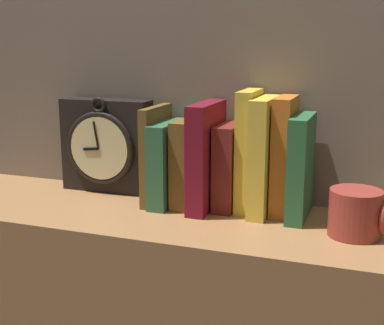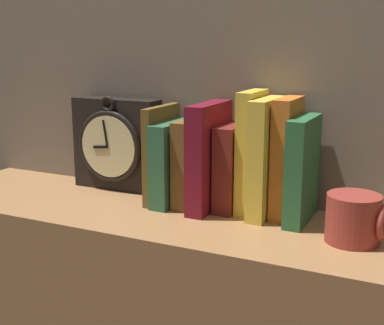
{
  "view_description": "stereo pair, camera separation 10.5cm",
  "coord_description": "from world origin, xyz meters",
  "px_view_note": "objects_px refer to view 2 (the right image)",
  "views": [
    {
      "loc": [
        0.35,
        -0.96,
        1.09
      ],
      "look_at": [
        0.0,
        0.0,
        0.85
      ],
      "focal_mm": 50.0,
      "sensor_mm": 36.0,
      "label": 1
    },
    {
      "loc": [
        0.45,
        -0.92,
        1.09
      ],
      "look_at": [
        0.0,
        0.0,
        0.85
      ],
      "focal_mm": 50.0,
      "sensor_mm": 36.0,
      "label": 2
    }
  ],
  "objects_px": {
    "book_slot2_brown": "(193,162)",
    "book_slot6_yellow": "(266,158)",
    "book_slot7_orange": "(286,158)",
    "book_slot0_brown": "(162,154)",
    "book_slot5_yellow": "(251,152)",
    "clock": "(116,144)",
    "book_slot3_maroon": "(209,157)",
    "book_slot8_green": "(303,170)",
    "book_slot1_green": "(173,163)",
    "book_slot4_maroon": "(232,167)",
    "mug": "(354,219)"
  },
  "relations": [
    {
      "from": "book_slot2_brown",
      "to": "book_slot6_yellow",
      "type": "xyz_separation_m",
      "value": [
        0.16,
        -0.0,
        0.03
      ]
    },
    {
      "from": "book_slot7_orange",
      "to": "book_slot0_brown",
      "type": "bearing_deg",
      "value": -177.1
    },
    {
      "from": "book_slot5_yellow",
      "to": "book_slot7_orange",
      "type": "height_order",
      "value": "book_slot5_yellow"
    },
    {
      "from": "book_slot5_yellow",
      "to": "clock",
      "type": "bearing_deg",
      "value": 176.29
    },
    {
      "from": "book_slot6_yellow",
      "to": "clock",
      "type": "bearing_deg",
      "value": 174.57
    },
    {
      "from": "clock",
      "to": "book_slot3_maroon",
      "type": "height_order",
      "value": "same"
    },
    {
      "from": "clock",
      "to": "book_slot7_orange",
      "type": "height_order",
      "value": "book_slot7_orange"
    },
    {
      "from": "book_slot8_green",
      "to": "book_slot2_brown",
      "type": "bearing_deg",
      "value": 178.79
    },
    {
      "from": "book_slot3_maroon",
      "to": "book_slot6_yellow",
      "type": "distance_m",
      "value": 0.12
    },
    {
      "from": "clock",
      "to": "book_slot8_green",
      "type": "height_order",
      "value": "clock"
    },
    {
      "from": "book_slot3_maroon",
      "to": "book_slot1_green",
      "type": "bearing_deg",
      "value": 177.18
    },
    {
      "from": "book_slot5_yellow",
      "to": "book_slot0_brown",
      "type": "bearing_deg",
      "value": -175.88
    },
    {
      "from": "book_slot4_maroon",
      "to": "mug",
      "type": "relative_size",
      "value": 1.78
    },
    {
      "from": "book_slot3_maroon",
      "to": "mug",
      "type": "relative_size",
      "value": 2.22
    },
    {
      "from": "book_slot0_brown",
      "to": "book_slot7_orange",
      "type": "bearing_deg",
      "value": 2.9
    },
    {
      "from": "book_slot7_orange",
      "to": "mug",
      "type": "bearing_deg",
      "value": -31.02
    },
    {
      "from": "clock",
      "to": "book_slot2_brown",
      "type": "xyz_separation_m",
      "value": [
        0.22,
        -0.03,
        -0.02
      ]
    },
    {
      "from": "book_slot5_yellow",
      "to": "mug",
      "type": "bearing_deg",
      "value": -22.12
    },
    {
      "from": "book_slot7_orange",
      "to": "book_slot8_green",
      "type": "distance_m",
      "value": 0.04
    },
    {
      "from": "book_slot1_green",
      "to": "book_slot8_green",
      "type": "relative_size",
      "value": 0.87
    },
    {
      "from": "book_slot1_green",
      "to": "book_slot3_maroon",
      "type": "xyz_separation_m",
      "value": [
        0.09,
        -0.0,
        0.02
      ]
    },
    {
      "from": "book_slot0_brown",
      "to": "mug",
      "type": "bearing_deg",
      "value": -10.23
    },
    {
      "from": "book_slot2_brown",
      "to": "book_slot5_yellow",
      "type": "relative_size",
      "value": 0.74
    },
    {
      "from": "book_slot4_maroon",
      "to": "book_slot0_brown",
      "type": "bearing_deg",
      "value": -176.48
    },
    {
      "from": "book_slot0_brown",
      "to": "book_slot5_yellow",
      "type": "distance_m",
      "value": 0.2
    },
    {
      "from": "clock",
      "to": "book_slot5_yellow",
      "type": "height_order",
      "value": "book_slot5_yellow"
    },
    {
      "from": "book_slot6_yellow",
      "to": "mug",
      "type": "xyz_separation_m",
      "value": [
        0.19,
        -0.08,
        -0.08
      ]
    },
    {
      "from": "book_slot0_brown",
      "to": "book_slot1_green",
      "type": "bearing_deg",
      "value": -8.81
    },
    {
      "from": "book_slot2_brown",
      "to": "book_slot5_yellow",
      "type": "bearing_deg",
      "value": 4.86
    },
    {
      "from": "book_slot5_yellow",
      "to": "mug",
      "type": "xyz_separation_m",
      "value": [
        0.22,
        -0.09,
        -0.08
      ]
    },
    {
      "from": "book_slot7_orange",
      "to": "book_slot6_yellow",
      "type": "bearing_deg",
      "value": -161.04
    },
    {
      "from": "book_slot4_maroon",
      "to": "book_slot6_yellow",
      "type": "distance_m",
      "value": 0.08
    },
    {
      "from": "book_slot0_brown",
      "to": "book_slot3_maroon",
      "type": "xyz_separation_m",
      "value": [
        0.12,
        -0.01,
        0.01
      ]
    },
    {
      "from": "book_slot1_green",
      "to": "book_slot5_yellow",
      "type": "distance_m",
      "value": 0.18
    },
    {
      "from": "book_slot4_maroon",
      "to": "book_slot5_yellow",
      "type": "relative_size",
      "value": 0.72
    },
    {
      "from": "clock",
      "to": "book_slot5_yellow",
      "type": "xyz_separation_m",
      "value": [
        0.35,
        -0.02,
        0.02
      ]
    },
    {
      "from": "book_slot6_yellow",
      "to": "book_slot8_green",
      "type": "distance_m",
      "value": 0.08
    },
    {
      "from": "clock",
      "to": "book_slot3_maroon",
      "type": "xyz_separation_m",
      "value": [
        0.26,
        -0.05,
        0.0
      ]
    },
    {
      "from": "book_slot6_yellow",
      "to": "book_slot7_orange",
      "type": "distance_m",
      "value": 0.04
    },
    {
      "from": "book_slot2_brown",
      "to": "book_slot4_maroon",
      "type": "height_order",
      "value": "book_slot2_brown"
    },
    {
      "from": "clock",
      "to": "mug",
      "type": "distance_m",
      "value": 0.58
    },
    {
      "from": "book_slot3_maroon",
      "to": "book_slot7_orange",
      "type": "height_order",
      "value": "book_slot7_orange"
    },
    {
      "from": "book_slot1_green",
      "to": "book_slot2_brown",
      "type": "distance_m",
      "value": 0.04
    },
    {
      "from": "book_slot4_maroon",
      "to": "book_slot7_orange",
      "type": "relative_size",
      "value": 0.75
    },
    {
      "from": "clock",
      "to": "book_slot6_yellow",
      "type": "distance_m",
      "value": 0.38
    },
    {
      "from": "book_slot4_maroon",
      "to": "book_slot5_yellow",
      "type": "height_order",
      "value": "book_slot5_yellow"
    },
    {
      "from": "book_slot3_maroon",
      "to": "book_slot5_yellow",
      "type": "height_order",
      "value": "book_slot5_yellow"
    },
    {
      "from": "book_slot6_yellow",
      "to": "book_slot8_green",
      "type": "xyz_separation_m",
      "value": [
        0.08,
        -0.0,
        -0.02
      ]
    },
    {
      "from": "book_slot6_yellow",
      "to": "book_slot8_green",
      "type": "relative_size",
      "value": 1.15
    },
    {
      "from": "book_slot4_maroon",
      "to": "book_slot3_maroon",
      "type": "bearing_deg",
      "value": -156.97
    }
  ]
}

